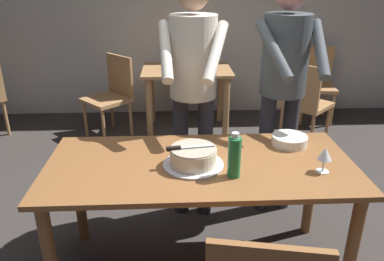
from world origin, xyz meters
The scene contains 13 objects.
back_wall centered at (0.00, 3.01, 1.35)m, with size 10.00×0.12×2.70m, color beige.
main_dining_table centered at (0.00, 0.00, 0.64)m, with size 1.75×0.80×0.75m.
cake_on_platter centered at (-0.04, -0.03, 0.80)m, with size 0.34×0.34×0.11m.
cake_knife centered at (-0.11, -0.04, 0.87)m, with size 0.27×0.06×0.02m.
plate_stack centered at (0.57, 0.22, 0.78)m, with size 0.22×0.22×0.06m.
wine_glass_near centered at (0.66, -0.14, 0.85)m, with size 0.08×0.08×0.14m.
water_bottle centered at (0.17, -0.16, 0.86)m, with size 0.07×0.07×0.25m.
person_cutting_cake centered at (-0.01, 0.61, 1.08)m, with size 0.46×0.57×1.72m.
person_standing_beside centered at (0.63, 0.64, 1.08)m, with size 0.46×0.57×1.72m.
background_table centered at (0.01, 2.31, 0.58)m, with size 1.00×0.70×0.74m.
background_chair_0 centered at (1.62, 2.62, 0.49)m, with size 0.49×0.49×0.90m.
background_chair_1 centered at (1.23, 1.85, 0.49)m, with size 0.62×0.62×0.90m.
background_chair_3 centered at (-0.84, 2.21, 0.49)m, with size 0.62×0.62×0.90m.
Camera 1 is at (-0.14, -1.91, 1.75)m, focal length 35.48 mm.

